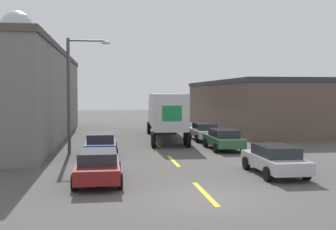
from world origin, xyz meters
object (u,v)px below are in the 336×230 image
object	(u,v)px
parked_car_right_mid	(223,139)
water_tower	(17,29)
semi_truck	(165,112)
parked_car_left_far	(101,144)
parked_car_right_far	(204,131)
street_lamp	(74,86)
parked_car_right_near	(275,159)
parked_car_left_near	(98,166)

from	to	relation	value
parked_car_right_mid	water_tower	world-z (taller)	water_tower
semi_truck	parked_car_left_far	bearing A→B (deg)	-116.16
parked_car_right_far	street_lamp	world-z (taller)	street_lamp
parked_car_right_mid	water_tower	size ratio (longest dim) A/B	0.28
parked_car_right_near	parked_car_right_far	xyz separation A→B (m)	(0.00, 14.48, 0.00)
parked_car_left_near	parked_car_left_far	bearing A→B (deg)	90.00
semi_truck	parked_car_left_far	xyz separation A→B (m)	(-5.21, -9.05, -1.54)
parked_car_left_near	parked_car_right_near	xyz separation A→B (m)	(8.17, 0.61, 0.00)
parked_car_left_near	parked_car_right_near	size ratio (longest dim) A/B	1.00
parked_car_left_near	parked_car_left_far	distance (m)	7.78
semi_truck	parked_car_right_near	bearing A→B (deg)	-75.88
parked_car_right_far	water_tower	bearing A→B (deg)	121.81
parked_car_right_mid	parked_car_left_far	bearing A→B (deg)	-168.55
semi_truck	water_tower	size ratio (longest dim) A/B	0.83
semi_truck	parked_car_right_far	bearing A→B (deg)	-26.69
parked_car_left_far	parked_car_right_far	size ratio (longest dim) A/B	1.00
semi_truck	parked_car_right_far	distance (m)	3.76
parked_car_right_mid	parked_car_left_near	xyz separation A→B (m)	(-8.17, -9.43, 0.00)
street_lamp	parked_car_left_far	bearing A→B (deg)	-40.07
semi_truck	water_tower	distance (m)	39.20
parked_car_left_far	parked_car_right_far	world-z (taller)	same
water_tower	street_lamp	size ratio (longest dim) A/B	2.25
parked_car_left_near	water_tower	size ratio (longest dim) A/B	0.28
parked_car_right_mid	street_lamp	bearing A→B (deg)	-178.40
water_tower	parked_car_left_near	bearing A→B (deg)	-75.08
parked_car_left_near	parked_car_left_far	world-z (taller)	same
water_tower	street_lamp	xyz separation A→B (m)	(11.55, -40.38, -9.30)
parked_car_right_mid	parked_car_left_near	size ratio (longest dim) A/B	1.00
parked_car_right_far	water_tower	size ratio (longest dim) A/B	0.28
parked_car_right_mid	parked_car_left_near	bearing A→B (deg)	-130.90
parked_car_right_mid	parked_car_right_far	bearing A→B (deg)	90.00
parked_car_right_near	parked_car_right_far	size ratio (longest dim) A/B	1.00
parked_car_right_near	water_tower	distance (m)	54.92
street_lamp	semi_truck	bearing A→B (deg)	48.22
parked_car_right_near	parked_car_left_far	bearing A→B (deg)	138.73
parked_car_left_near	semi_truck	bearing A→B (deg)	72.80
parked_car_right_far	street_lamp	bearing A→B (deg)	-148.87
parked_car_right_mid	parked_car_right_near	world-z (taller)	same
parked_car_right_far	parked_car_left_far	bearing A→B (deg)	-138.19
parked_car_right_far	street_lamp	size ratio (longest dim) A/B	0.63
parked_car_right_far	parked_car_left_near	bearing A→B (deg)	-118.44
parked_car_right_far	water_tower	distance (m)	42.53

